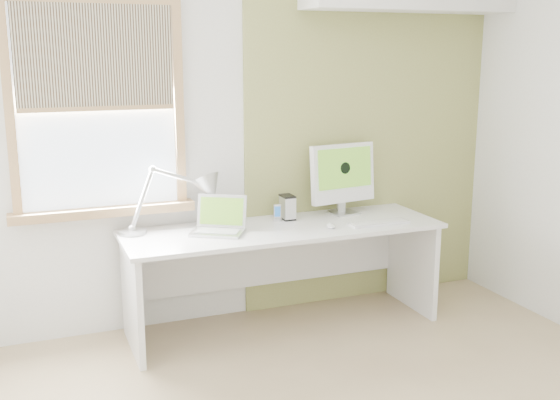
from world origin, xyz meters
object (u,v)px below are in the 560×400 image
laptop (219,223)px  external_drive (287,207)px  desk (280,252)px  imac (343,175)px  desk_lamp (196,194)px

laptop → external_drive: 0.57m
desk → imac: 0.75m
desk → imac: size_ratio=4.11×
desk_lamp → laptop: (0.11, -0.18, -0.17)m
desk_lamp → external_drive: (0.66, -0.03, -0.14)m
laptop → imac: imac is taller
desk_lamp → laptop: 0.27m
desk → laptop: size_ratio=5.15×
external_drive → imac: size_ratio=0.33×
desk_lamp → laptop: bearing=-58.0°
external_drive → desk: bearing=-129.8°
desk → desk_lamp: size_ratio=2.77×
desk → external_drive: bearing=50.2°
laptop → desk_lamp: bearing=122.0°
desk → external_drive: size_ratio=12.51×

